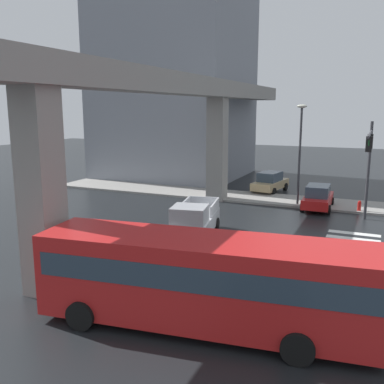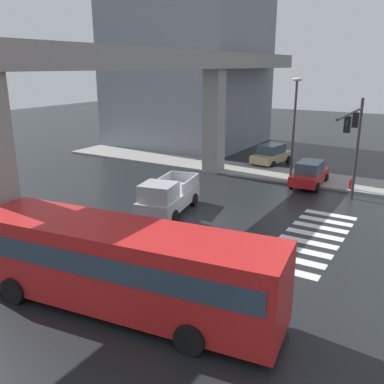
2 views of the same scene
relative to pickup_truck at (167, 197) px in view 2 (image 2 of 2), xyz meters
name	(u,v)px [view 2 (image 2 of 2)]	position (x,y,z in m)	size (l,w,h in m)	color
ground_plane	(212,218)	(0.72, -2.44, -0.99)	(120.00, 120.00, 0.00)	black
crosswalk_stripes	(311,238)	(0.72, -7.92, -0.98)	(8.25, 2.80, 0.01)	silver
elevated_overpass	(136,75)	(0.72, 2.45, 6.52)	(48.27, 1.87, 8.99)	gray
sidewalk_east	(255,171)	(11.55, -0.44, -0.91)	(4.00, 36.00, 0.15)	gray
pickup_truck	(167,197)	(0.00, 0.00, 0.00)	(5.37, 2.86, 2.08)	#A8AAAF
city_bus	(123,263)	(-8.67, -4.12, 0.73)	(3.83, 11.03, 2.99)	red
sedan_red	(310,174)	(9.89, -5.16, -0.14)	(4.34, 2.04, 1.72)	red
sedan_tan	(272,154)	(14.77, -0.59, -0.14)	(4.52, 2.45, 1.72)	tan
traffic_signal_mast	(354,133)	(6.57, -8.32, 3.40)	(6.49, 0.32, 6.20)	#38383D
street_lamp_near_corner	(295,118)	(10.35, -3.68, 3.57)	(0.44, 0.70, 7.24)	#38383D
fire_hydrant	(350,185)	(9.95, -7.89, -0.56)	(0.24, 0.24, 0.85)	red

